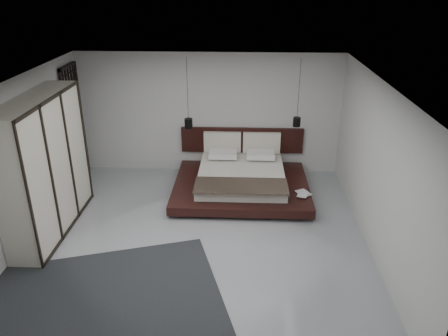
{
  "coord_description": "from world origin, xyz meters",
  "views": [
    {
      "loc": [
        0.78,
        -6.65,
        4.34
      ],
      "look_at": [
        0.42,
        1.2,
        0.85
      ],
      "focal_mm": 35.0,
      "sensor_mm": 36.0,
      "label": 1
    }
  ],
  "objects_px": {
    "pendant_right": "(297,122)",
    "wardrobe": "(45,167)",
    "pendant_left": "(189,123)",
    "rug": "(104,299)",
    "bed": "(241,178)",
    "lattice_screen": "(75,124)"
  },
  "relations": [
    {
      "from": "pendant_left",
      "to": "wardrobe",
      "type": "height_order",
      "value": "pendant_left"
    },
    {
      "from": "bed",
      "to": "wardrobe",
      "type": "distance_m",
      "value": 3.96
    },
    {
      "from": "rug",
      "to": "wardrobe",
      "type": "bearing_deg",
      "value": 127.9
    },
    {
      "from": "bed",
      "to": "lattice_screen",
      "type": "bearing_deg",
      "value": 171.65
    },
    {
      "from": "bed",
      "to": "pendant_right",
      "type": "bearing_deg",
      "value": 21.26
    },
    {
      "from": "pendant_right",
      "to": "rug",
      "type": "xyz_separation_m",
      "value": [
        -3.13,
        -4.06,
        -1.45
      ]
    },
    {
      "from": "bed",
      "to": "wardrobe",
      "type": "height_order",
      "value": "wardrobe"
    },
    {
      "from": "pendant_left",
      "to": "pendant_right",
      "type": "distance_m",
      "value": 2.34
    },
    {
      "from": "lattice_screen",
      "to": "pendant_left",
      "type": "distance_m",
      "value": 2.55
    },
    {
      "from": "pendant_right",
      "to": "wardrobe",
      "type": "distance_m",
      "value": 5.1
    },
    {
      "from": "lattice_screen",
      "to": "bed",
      "type": "distance_m",
      "value": 3.88
    },
    {
      "from": "lattice_screen",
      "to": "bed",
      "type": "bearing_deg",
      "value": -8.35
    },
    {
      "from": "rug",
      "to": "pendant_left",
      "type": "bearing_deg",
      "value": 78.94
    },
    {
      "from": "lattice_screen",
      "to": "pendant_right",
      "type": "distance_m",
      "value": 4.88
    },
    {
      "from": "bed",
      "to": "wardrobe",
      "type": "bearing_deg",
      "value": -154.1
    },
    {
      "from": "rug",
      "to": "pendant_right",
      "type": "bearing_deg",
      "value": 52.37
    },
    {
      "from": "pendant_left",
      "to": "wardrobe",
      "type": "distance_m",
      "value": 3.13
    },
    {
      "from": "pendant_left",
      "to": "pendant_right",
      "type": "relative_size",
      "value": 1.05
    },
    {
      "from": "lattice_screen",
      "to": "rug",
      "type": "xyz_separation_m",
      "value": [
        1.75,
        -4.15,
        -1.29
      ]
    },
    {
      "from": "pendant_left",
      "to": "pendant_right",
      "type": "xyz_separation_m",
      "value": [
        2.34,
        0.0,
        0.07
      ]
    },
    {
      "from": "lattice_screen",
      "to": "pendant_left",
      "type": "bearing_deg",
      "value": -2.04
    },
    {
      "from": "bed",
      "to": "rug",
      "type": "xyz_separation_m",
      "value": [
        -1.96,
        -3.61,
        -0.28
      ]
    }
  ]
}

